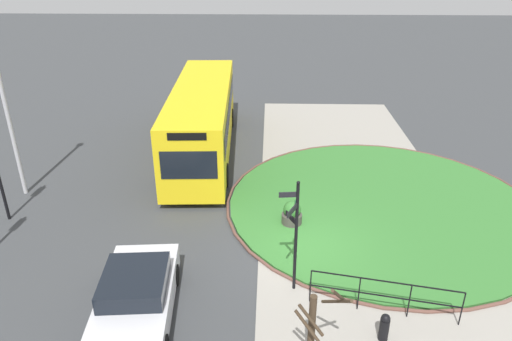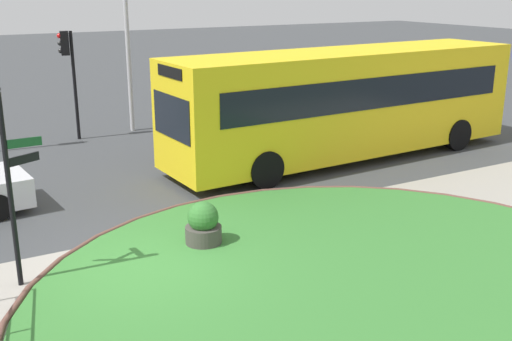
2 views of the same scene
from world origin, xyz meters
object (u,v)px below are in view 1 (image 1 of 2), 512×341
object	(u,v)px
signpost_directional	(295,229)
planter_near_signpost	(292,214)
bollard_foreground	(384,327)
bus_yellow	(203,118)
street_tree_bare	(316,327)
lamppost_tall	(4,100)
car_near_lane	(136,299)

from	to	relation	value
signpost_directional	planter_near_signpost	size ratio (longest dim) A/B	3.69
signpost_directional	bollard_foreground	size ratio (longest dim) A/B	4.32
signpost_directional	bus_yellow	bearing A→B (deg)	21.19
signpost_directional	bus_yellow	world-z (taller)	signpost_directional
planter_near_signpost	street_tree_bare	xyz separation A→B (m)	(-6.54, -0.25, 0.97)
street_tree_bare	signpost_directional	bearing A→B (deg)	6.75
signpost_directional	lamppost_tall	xyz separation A→B (m)	(5.64, 10.65, 1.87)
bollard_foreground	lamppost_tall	size ratio (longest dim) A/B	0.11
lamppost_tall	planter_near_signpost	bearing A→B (deg)	-101.24
signpost_directional	street_tree_bare	world-z (taller)	signpost_directional
bollard_foreground	planter_near_signpost	world-z (taller)	planter_near_signpost
car_near_lane	lamppost_tall	xyz separation A→B (m)	(6.98, 6.41, 3.29)
bollard_foreground	bus_yellow	size ratio (longest dim) A/B	0.07
bus_yellow	car_near_lane	xyz separation A→B (m)	(-11.43, 0.32, -1.12)
street_tree_bare	car_near_lane	bearing A→B (deg)	69.76
bus_yellow	planter_near_signpost	size ratio (longest dim) A/B	12.00
lamppost_tall	planter_near_signpost	distance (m)	11.51
signpost_directional	bus_yellow	size ratio (longest dim) A/B	0.31
signpost_directional	bus_yellow	distance (m)	10.82
car_near_lane	street_tree_bare	bearing A→B (deg)	64.88
lamppost_tall	signpost_directional	bearing A→B (deg)	-117.89
bollard_foreground	car_near_lane	distance (m)	6.50
signpost_directional	car_near_lane	size ratio (longest dim) A/B	0.76
bus_yellow	street_tree_bare	world-z (taller)	bus_yellow
signpost_directional	planter_near_signpost	distance (m)	3.85
signpost_directional	lamppost_tall	distance (m)	12.19
signpost_directional	bus_yellow	xyz separation A→B (m)	(10.09, 3.91, -0.30)
street_tree_bare	lamppost_tall	bearing A→B (deg)	51.75
car_near_lane	lamppost_tall	world-z (taller)	lamppost_tall
car_near_lane	street_tree_bare	distance (m)	4.96
bus_yellow	signpost_directional	bearing A→B (deg)	18.60
car_near_lane	lamppost_tall	distance (m)	10.04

